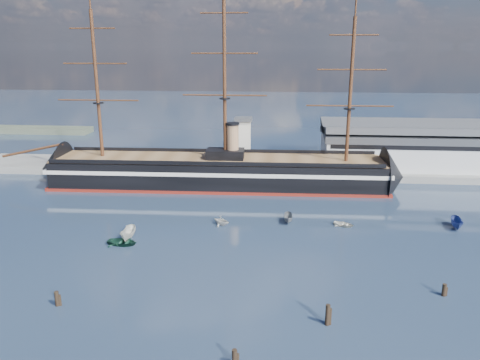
{
  "coord_description": "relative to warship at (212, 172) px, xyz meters",
  "views": [
    {
      "loc": [
        13.91,
        -61.59,
        36.67
      ],
      "look_at": [
        5.35,
        35.0,
        9.0
      ],
      "focal_mm": 35.0,
      "sensor_mm": 36.0,
      "label": 1
    }
  ],
  "objects": [
    {
      "name": "ground",
      "position": [
        4.58,
        -20.0,
        -4.04
      ],
      "size": [
        600.0,
        600.0,
        0.0
      ],
      "primitive_type": "plane",
      "color": "#1F2E45",
      "rests_on": "ground"
    },
    {
      "name": "quay",
      "position": [
        14.58,
        16.0,
        -4.04
      ],
      "size": [
        180.0,
        18.0,
        2.0
      ],
      "primitive_type": "cube",
      "color": "slate",
      "rests_on": "ground"
    },
    {
      "name": "warehouse",
      "position": [
        62.58,
        20.0,
        3.95
      ],
      "size": [
        63.0,
        21.0,
        11.6
      ],
      "color": "#B7BABC",
      "rests_on": "ground"
    },
    {
      "name": "quay_tower",
      "position": [
        7.58,
        13.0,
        5.72
      ],
      "size": [
        5.0,
        5.0,
        15.0
      ],
      "color": "silver",
      "rests_on": "ground"
    },
    {
      "name": "warship",
      "position": [
        0.0,
        0.0,
        0.0
      ],
      "size": [
        113.07,
        18.37,
        53.94
      ],
      "rotation": [
        0.0,
        0.0,
        0.02
      ],
      "color": "black",
      "rests_on": "ground"
    },
    {
      "name": "motorboat_a",
      "position": [
        -11.02,
        -38.17,
        -4.04
      ],
      "size": [
        7.01,
        2.59,
        2.8
      ],
      "primitive_type": "imported",
      "rotation": [
        0.0,
        0.0,
        0.0
      ],
      "color": "silver",
      "rests_on": "ground"
    },
    {
      "name": "motorboat_b",
      "position": [
        -11.36,
        -40.92,
        -4.04
      ],
      "size": [
        1.89,
        3.83,
        1.72
      ],
      "primitive_type": "imported",
      "rotation": [
        0.0,
        0.0,
        1.46
      ],
      "color": "#153C2D",
      "rests_on": "ground"
    },
    {
      "name": "motorboat_c",
      "position": [
        20.55,
        -26.13,
        -4.04
      ],
      "size": [
        5.83,
        2.27,
        2.31
      ],
      "primitive_type": "imported",
      "rotation": [
        0.0,
        0.0,
        -0.03
      ],
      "color": "slate",
      "rests_on": "ground"
    },
    {
      "name": "motorboat_d",
      "position": [
        6.29,
        -28.87,
        -4.04
      ],
      "size": [
        5.42,
        6.65,
        2.26
      ],
      "primitive_type": "imported",
      "rotation": [
        0.0,
        0.0,
        1.04
      ],
      "color": "silver",
      "rests_on": "ground"
    },
    {
      "name": "motorboat_e",
      "position": [
        32.22,
        -27.26,
        -4.04
      ],
      "size": [
        2.06,
        2.88,
        1.25
      ],
      "primitive_type": "imported",
      "rotation": [
        0.0,
        0.0,
        1.16
      ],
      "color": "beige",
      "rests_on": "ground"
    },
    {
      "name": "motorboat_f",
      "position": [
        55.68,
        -26.37,
        -4.04
      ],
      "size": [
        7.04,
        3.57,
        2.69
      ],
      "primitive_type": "imported",
      "rotation": [
        0.0,
        0.0,
        -0.17
      ],
      "color": "navy",
      "rests_on": "ground"
    },
    {
      "name": "piling_near_left",
      "position": [
        -13.65,
        -63.14,
        -4.04
      ],
      "size": [
        0.64,
        0.64,
        3.01
      ],
      "primitive_type": "cylinder",
      "color": "black",
      "rests_on": "ground"
    },
    {
      "name": "piling_near_right",
      "position": [
        25.43,
        -64.63,
        -4.04
      ],
      "size": [
        0.64,
        0.64,
        3.78
      ],
      "primitive_type": "cylinder",
      "color": "black",
      "rests_on": "ground"
    },
    {
      "name": "piling_far_right",
      "position": [
        43.88,
        -55.2,
        -4.04
      ],
      "size": [
        0.64,
        0.64,
        2.67
      ],
      "primitive_type": "cylinder",
      "color": "black",
      "rests_on": "ground"
    }
  ]
}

